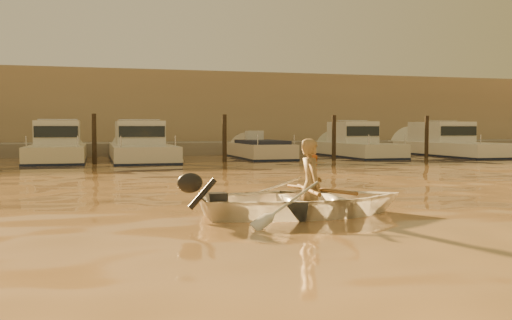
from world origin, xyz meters
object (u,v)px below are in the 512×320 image
object	(u,v)px
waterfront_building	(183,113)
person	(311,186)
dinghy	(305,200)
moored_boat_1	(57,147)
moored_boat_4	(358,144)
moored_boat_3	(260,154)
moored_boat_2	(141,146)
moored_boat_5	(450,143)

from	to	relation	value
waterfront_building	person	bearing A→B (deg)	-94.14
dinghy	person	distance (m)	0.26
moored_boat_1	moored_boat_4	distance (m)	14.06
dinghy	moored_boat_4	world-z (taller)	moored_boat_4
person	waterfront_building	distance (m)	28.01
person	moored_boat_4	size ratio (longest dim) A/B	0.23
moored_boat_4	dinghy	bearing A→B (deg)	-118.47
moored_boat_3	person	bearing A→B (deg)	-103.41
dinghy	waterfront_building	world-z (taller)	waterfront_building
dinghy	moored_boat_3	distance (m)	17.37
moored_boat_2	moored_boat_3	distance (m)	5.53
dinghy	moored_boat_2	world-z (taller)	moored_boat_2
person	moored_boat_1	bearing A→B (deg)	18.24
dinghy	moored_boat_2	xyz separation A→B (m)	(-1.39, 16.87, 0.38)
moored_boat_3	moored_boat_4	xyz separation A→B (m)	(5.03, 0.00, 0.40)
waterfront_building	moored_boat_2	bearing A→B (deg)	-107.70
moored_boat_1	moored_boat_3	bearing A→B (deg)	0.00
dinghy	moored_boat_4	xyz separation A→B (m)	(9.15, 16.87, 0.38)
waterfront_building	dinghy	bearing A→B (deg)	-94.34
person	moored_boat_4	distance (m)	19.15
moored_boat_2	moored_boat_4	bearing A→B (deg)	0.00
moored_boat_2	moored_boat_3	xyz separation A→B (m)	(5.52, 0.00, -0.40)
moored_boat_4	moored_boat_5	xyz separation A→B (m)	(5.23, 0.00, 0.00)
dinghy	moored_boat_1	xyz separation A→B (m)	(-4.91, 16.87, 0.38)
moored_boat_3	waterfront_building	distance (m)	11.39
moored_boat_2	moored_boat_5	bearing A→B (deg)	0.00
dinghy	moored_boat_4	bearing A→B (deg)	-26.77
person	moored_boat_2	distance (m)	16.94
person	moored_boat_2	xyz separation A→B (m)	(-1.49, 16.87, 0.14)
person	moored_boat_5	distance (m)	22.11
dinghy	waterfront_building	xyz separation A→B (m)	(2.12, 27.87, 2.16)
dinghy	moored_boat_5	distance (m)	22.17
moored_boat_5	waterfront_building	size ratio (longest dim) A/B	0.19
person	dinghy	bearing A→B (deg)	90.00
person	moored_boat_3	xyz separation A→B (m)	(4.02, 16.87, -0.26)
moored_boat_2	moored_boat_4	size ratio (longest dim) A/B	1.23
person	waterfront_building	size ratio (longest dim) A/B	0.03
moored_boat_1	waterfront_building	bearing A→B (deg)	57.43
moored_boat_3	moored_boat_5	bearing A→B (deg)	0.00
dinghy	person	bearing A→B (deg)	-90.00
person	moored_boat_1	world-z (taller)	moored_boat_1
dinghy	moored_boat_2	distance (m)	16.93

